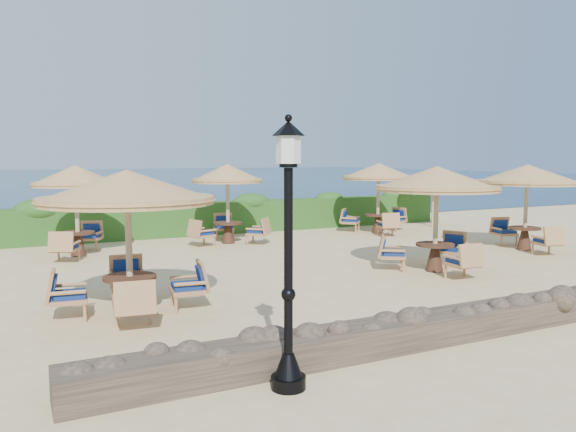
# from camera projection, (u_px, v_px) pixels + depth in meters

# --- Properties ---
(ground) EXTENTS (120.00, 120.00, 0.00)m
(ground) POSITION_uv_depth(u_px,v_px,m) (336.00, 264.00, 15.19)
(ground) COLOR #DAC18A
(ground) RESTS_ON ground
(sea) EXTENTS (160.00, 160.00, 0.00)m
(sea) POSITION_uv_depth(u_px,v_px,m) (74.00, 178.00, 77.63)
(sea) COLOR #0B284C
(sea) RESTS_ON ground
(hedge) EXTENTS (18.00, 0.90, 1.20)m
(hedge) POSITION_uv_depth(u_px,v_px,m) (239.00, 217.00, 21.55)
(hedge) COLOR #1F4A17
(hedge) RESTS_ON ground
(stone_wall) EXTENTS (15.00, 0.65, 0.44)m
(stone_wall) POSITION_uv_depth(u_px,v_px,m) (523.00, 312.00, 9.64)
(stone_wall) COLOR brown
(stone_wall) RESTS_ON ground
(lamp_post) EXTENTS (0.44, 0.44, 3.31)m
(lamp_post) POSITION_uv_depth(u_px,v_px,m) (288.00, 266.00, 6.85)
(lamp_post) COLOR black
(lamp_post) RESTS_ON ground
(extra_parasol) EXTENTS (2.30, 2.30, 2.41)m
(extra_parasol) POSITION_uv_depth(u_px,v_px,m) (434.00, 174.00, 23.03)
(extra_parasol) COLOR tan
(extra_parasol) RESTS_ON ground
(cafe_set_0) EXTENTS (3.19, 3.19, 2.65)m
(cafe_set_0) POSITION_uv_depth(u_px,v_px,m) (128.00, 211.00, 10.15)
(cafe_set_0) COLOR tan
(cafe_set_0) RESTS_ON ground
(cafe_set_1) EXTENTS (3.08, 3.08, 2.65)m
(cafe_set_1) POSITION_uv_depth(u_px,v_px,m) (437.00, 194.00, 14.01)
(cafe_set_1) COLOR tan
(cafe_set_1) RESTS_ON ground
(cafe_set_2) EXTENTS (3.08, 3.08, 2.65)m
(cafe_set_2) POSITION_uv_depth(u_px,v_px,m) (527.00, 184.00, 17.28)
(cafe_set_2) COLOR tan
(cafe_set_2) RESTS_ON ground
(cafe_set_3) EXTENTS (2.43, 2.84, 2.65)m
(cafe_set_3) POSITION_uv_depth(u_px,v_px,m) (76.00, 190.00, 16.21)
(cafe_set_3) COLOR tan
(cafe_set_3) RESTS_ON ground
(cafe_set_4) EXTENTS (2.71, 2.64, 2.65)m
(cafe_set_4) POSITION_uv_depth(u_px,v_px,m) (228.00, 190.00, 18.65)
(cafe_set_4) COLOR tan
(cafe_set_4) RESTS_ON ground
(cafe_set_5) EXTENTS (2.83, 2.83, 2.65)m
(cafe_set_5) POSITION_uv_depth(u_px,v_px,m) (378.00, 183.00, 21.24)
(cafe_set_5) COLOR tan
(cafe_set_5) RESTS_ON ground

